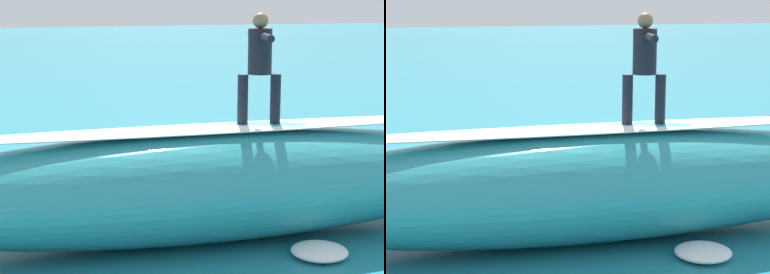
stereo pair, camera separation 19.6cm
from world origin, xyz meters
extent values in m
plane|color=teal|center=(0.00, 0.00, 0.00)|extent=(120.00, 120.00, 0.00)
ellipsoid|color=teal|center=(0.75, 1.63, 0.78)|extent=(9.94, 2.19, 1.57)
ellipsoid|color=white|center=(0.75, 1.63, 1.61)|extent=(8.44, 0.81, 0.08)
ellipsoid|color=#33B2D1|center=(0.01, 1.63, 1.61)|extent=(2.17, 0.88, 0.08)
cylinder|color=black|center=(0.24, 1.59, 2.00)|extent=(0.15, 0.15, 0.71)
cylinder|color=black|center=(-0.22, 1.66, 2.00)|extent=(0.15, 0.15, 0.71)
cylinder|color=black|center=(0.01, 1.63, 2.68)|extent=(0.39, 0.39, 0.64)
sphere|color=#936B4C|center=(0.01, 1.63, 3.11)|extent=(0.22, 0.22, 0.22)
cylinder|color=black|center=(0.08, 2.08, 2.90)|extent=(0.19, 0.58, 0.10)
cylinder|color=black|center=(-0.07, 1.18, 2.90)|extent=(0.19, 0.58, 0.10)
ellipsoid|color=#EAE5C6|center=(1.33, -0.83, 0.04)|extent=(1.59, 2.38, 0.07)
cylinder|color=black|center=(1.33, -0.83, 0.22)|extent=(0.65, 0.87, 0.29)
sphere|color=#936B4C|center=(1.57, -1.28, 0.28)|extent=(0.21, 0.21, 0.21)
cylinder|color=black|center=(0.89, -0.20, 0.14)|extent=(0.44, 0.67, 0.13)
cylinder|color=black|center=(1.04, -0.12, 0.14)|extent=(0.44, 0.67, 0.13)
ellipsoid|color=white|center=(0.52, -1.09, 0.07)|extent=(0.73, 0.60, 0.13)
ellipsoid|color=white|center=(-0.48, 2.76, 0.08)|extent=(0.82, 0.82, 0.17)
camera|label=1|loc=(3.50, 11.07, 3.52)|focal=66.71mm
camera|label=2|loc=(3.31, 11.12, 3.52)|focal=66.71mm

